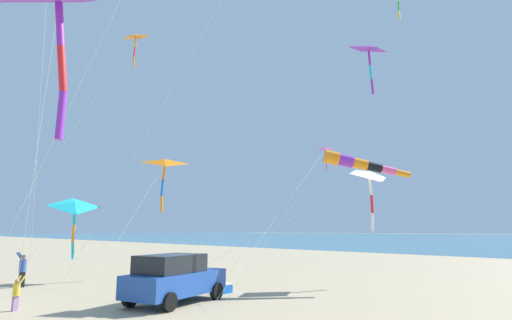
{
  "coord_description": "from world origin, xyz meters",
  "views": [
    {
      "loc": [
        -1.17,
        -17.99,
        2.8
      ],
      "look_at": [
        11.42,
        -5.04,
        5.86
      ],
      "focal_mm": 28.9,
      "sensor_mm": 36.0,
      "label": 1
    }
  ],
  "objects_px": {
    "person_child_green_jacket": "(16,292)",
    "kite_windsock_black_fish_shape": "(355,163)",
    "kite_delta_magenta_far_left": "(370,176)",
    "cooler_box": "(225,288)",
    "kite_delta_green_low_center": "(325,150)",
    "parked_car": "(174,278)",
    "person_adult_flyer": "(22,268)",
    "kite_delta_white_trailing": "(369,49)",
    "kite_delta_red_high_left": "(165,163)",
    "kite_delta_long_streamer_right": "(135,37)",
    "kite_delta_rainbow_low_near": "(75,207)"
  },
  "relations": [
    {
      "from": "kite_windsock_black_fish_shape",
      "to": "kite_delta_magenta_far_left",
      "type": "bearing_deg",
      "value": -1.81
    },
    {
      "from": "kite_delta_green_low_center",
      "to": "kite_delta_white_trailing",
      "type": "distance_m",
      "value": 6.06
    },
    {
      "from": "person_child_green_jacket",
      "to": "person_adult_flyer",
      "type": "bearing_deg",
      "value": 73.72
    },
    {
      "from": "cooler_box",
      "to": "person_child_green_jacket",
      "type": "bearing_deg",
      "value": 165.95
    },
    {
      "from": "person_child_green_jacket",
      "to": "kite_delta_white_trailing",
      "type": "xyz_separation_m",
      "value": [
        14.18,
        -6.1,
        11.59
      ]
    },
    {
      "from": "parked_car",
      "to": "person_adult_flyer",
      "type": "bearing_deg",
      "value": 107.61
    },
    {
      "from": "person_child_green_jacket",
      "to": "kite_windsock_black_fish_shape",
      "type": "relative_size",
      "value": 0.12
    },
    {
      "from": "parked_car",
      "to": "kite_delta_green_low_center",
      "type": "xyz_separation_m",
      "value": [
        10.08,
        0.07,
        6.44
      ]
    },
    {
      "from": "kite_delta_magenta_far_left",
      "to": "kite_windsock_black_fish_shape",
      "type": "height_order",
      "value": "kite_windsock_black_fish_shape"
    },
    {
      "from": "parked_car",
      "to": "kite_delta_magenta_far_left",
      "type": "distance_m",
      "value": 11.39
    },
    {
      "from": "person_adult_flyer",
      "to": "kite_delta_red_high_left",
      "type": "height_order",
      "value": "kite_delta_red_high_left"
    },
    {
      "from": "kite_delta_green_low_center",
      "to": "kite_windsock_black_fish_shape",
      "type": "xyz_separation_m",
      "value": [
        -1.36,
        -2.87,
        -1.26
      ]
    },
    {
      "from": "person_adult_flyer",
      "to": "kite_delta_long_streamer_right",
      "type": "distance_m",
      "value": 15.09
    },
    {
      "from": "kite_delta_white_trailing",
      "to": "kite_delta_red_high_left",
      "type": "bearing_deg",
      "value": 114.74
    },
    {
      "from": "cooler_box",
      "to": "kite_windsock_black_fish_shape",
      "type": "relative_size",
      "value": 0.06
    },
    {
      "from": "parked_car",
      "to": "cooler_box",
      "type": "xyz_separation_m",
      "value": [
        3.07,
        0.63,
        -0.74
      ]
    },
    {
      "from": "kite_delta_magenta_far_left",
      "to": "kite_delta_long_streamer_right",
      "type": "distance_m",
      "value": 17.03
    },
    {
      "from": "person_child_green_jacket",
      "to": "kite_delta_magenta_far_left",
      "type": "relative_size",
      "value": 0.1
    },
    {
      "from": "cooler_box",
      "to": "kite_delta_long_streamer_right",
      "type": "xyz_separation_m",
      "value": [
        -0.61,
        8.53,
        14.82
      ]
    },
    {
      "from": "kite_delta_white_trailing",
      "to": "kite_windsock_black_fish_shape",
      "type": "bearing_deg",
      "value": 132.83
    },
    {
      "from": "kite_delta_long_streamer_right",
      "to": "kite_delta_red_high_left",
      "type": "relative_size",
      "value": 2.09
    },
    {
      "from": "parked_car",
      "to": "kite_delta_magenta_far_left",
      "type": "relative_size",
      "value": 0.38
    },
    {
      "from": "cooler_box",
      "to": "person_adult_flyer",
      "type": "xyz_separation_m",
      "value": [
        -5.97,
        8.5,
        0.72
      ]
    },
    {
      "from": "kite_delta_magenta_far_left",
      "to": "kite_delta_white_trailing",
      "type": "height_order",
      "value": "kite_delta_white_trailing"
    },
    {
      "from": "kite_delta_magenta_far_left",
      "to": "cooler_box",
      "type": "bearing_deg",
      "value": 153.46
    },
    {
      "from": "person_child_green_jacket",
      "to": "kite_delta_magenta_far_left",
      "type": "distance_m",
      "value": 16.54
    },
    {
      "from": "kite_delta_rainbow_low_near",
      "to": "kite_delta_red_high_left",
      "type": "distance_m",
      "value": 5.7
    },
    {
      "from": "kite_delta_green_low_center",
      "to": "kite_delta_white_trailing",
      "type": "bearing_deg",
      "value": -101.28
    },
    {
      "from": "cooler_box",
      "to": "person_child_green_jacket",
      "type": "relative_size",
      "value": 0.52
    },
    {
      "from": "kite_delta_green_low_center",
      "to": "kite_delta_magenta_far_left",
      "type": "bearing_deg",
      "value": -91.32
    },
    {
      "from": "kite_delta_long_streamer_right",
      "to": "person_adult_flyer",
      "type": "bearing_deg",
      "value": -179.71
    },
    {
      "from": "parked_car",
      "to": "kite_delta_red_high_left",
      "type": "bearing_deg",
      "value": 61.94
    },
    {
      "from": "parked_car",
      "to": "kite_windsock_black_fish_shape",
      "type": "height_order",
      "value": "kite_windsock_black_fish_shape"
    },
    {
      "from": "kite_delta_white_trailing",
      "to": "kite_windsock_black_fish_shape",
      "type": "height_order",
      "value": "kite_delta_white_trailing"
    },
    {
      "from": "kite_delta_white_trailing",
      "to": "kite_delta_red_high_left",
      "type": "height_order",
      "value": "kite_delta_white_trailing"
    },
    {
      "from": "person_child_green_jacket",
      "to": "kite_delta_long_streamer_right",
      "type": "xyz_separation_m",
      "value": [
        7.27,
        6.56,
        14.38
      ]
    },
    {
      "from": "person_adult_flyer",
      "to": "kite_delta_green_low_center",
      "type": "bearing_deg",
      "value": -34.9
    },
    {
      "from": "kite_delta_long_streamer_right",
      "to": "kite_windsock_black_fish_shape",
      "type": "distance_m",
      "value": 16.16
    },
    {
      "from": "kite_delta_white_trailing",
      "to": "kite_delta_red_high_left",
      "type": "xyz_separation_m",
      "value": [
        -5.21,
        11.31,
        -5.39
      ]
    },
    {
      "from": "parked_car",
      "to": "kite_delta_green_low_center",
      "type": "bearing_deg",
      "value": 0.41
    },
    {
      "from": "kite_delta_white_trailing",
      "to": "kite_windsock_black_fish_shape",
      "type": "xyz_separation_m",
      "value": [
        -0.65,
        0.7,
        -6.1
      ]
    },
    {
      "from": "cooler_box",
      "to": "kite_delta_green_low_center",
      "type": "relative_size",
      "value": 0.06
    },
    {
      "from": "cooler_box",
      "to": "kite_windsock_black_fish_shape",
      "type": "height_order",
      "value": "kite_windsock_black_fish_shape"
    },
    {
      "from": "kite_delta_magenta_far_left",
      "to": "kite_delta_white_trailing",
      "type": "relative_size",
      "value": 0.96
    },
    {
      "from": "cooler_box",
      "to": "kite_delta_white_trailing",
      "type": "relative_size",
      "value": 0.05
    },
    {
      "from": "kite_delta_green_low_center",
      "to": "parked_car",
      "type": "bearing_deg",
      "value": -179.59
    },
    {
      "from": "person_adult_flyer",
      "to": "kite_delta_white_trailing",
      "type": "xyz_separation_m",
      "value": [
        12.27,
        -12.63,
        11.3
      ]
    },
    {
      "from": "cooler_box",
      "to": "kite_delta_green_low_center",
      "type": "xyz_separation_m",
      "value": [
        7.01,
        -0.55,
        7.18
      ]
    },
    {
      "from": "kite_delta_white_trailing",
      "to": "person_adult_flyer",
      "type": "bearing_deg",
      "value": 134.18
    },
    {
      "from": "parked_car",
      "to": "kite_delta_red_high_left",
      "type": "distance_m",
      "value": 10.63
    }
  ]
}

